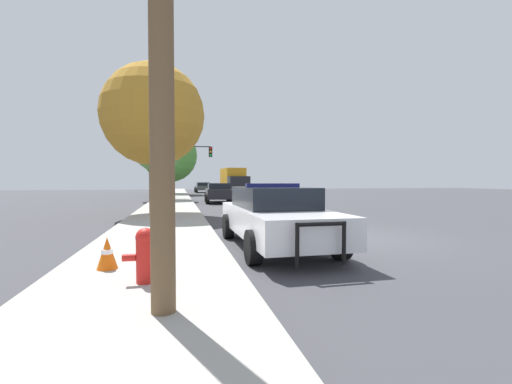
# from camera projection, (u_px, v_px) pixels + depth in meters

# --- Properties ---
(ground_plane) EXTENTS (110.00, 110.00, 0.00)m
(ground_plane) POSITION_uv_depth(u_px,v_px,m) (351.00, 238.00, 9.35)
(ground_plane) COLOR #3D3D42
(sidewalk_left) EXTENTS (3.00, 110.00, 0.13)m
(sidewalk_left) POSITION_uv_depth(u_px,v_px,m) (157.00, 243.00, 8.22)
(sidewalk_left) COLOR #A3A099
(sidewalk_left) RESTS_ON ground_plane
(police_car) EXTENTS (2.07, 5.07, 1.51)m
(police_car) POSITION_uv_depth(u_px,v_px,m) (275.00, 215.00, 8.11)
(police_car) COLOR white
(police_car) RESTS_ON ground_plane
(fire_hydrant) EXTENTS (0.62, 0.27, 0.78)m
(fire_hydrant) POSITION_uv_depth(u_px,v_px,m) (145.00, 253.00, 4.84)
(fire_hydrant) COLOR red
(fire_hydrant) RESTS_ON sidewalk_left
(traffic_light) EXTENTS (3.43, 0.35, 4.60)m
(traffic_light) POSITION_uv_depth(u_px,v_px,m) (190.00, 160.00, 29.87)
(traffic_light) COLOR #424247
(traffic_light) RESTS_ON sidewalk_left
(car_background_distant) EXTENTS (2.10, 4.18, 1.36)m
(car_background_distant) POSITION_uv_depth(u_px,v_px,m) (203.00, 187.00, 45.56)
(car_background_distant) COLOR #474C51
(car_background_distant) RESTS_ON ground_plane
(car_background_midblock) EXTENTS (2.04, 4.42, 1.40)m
(car_background_midblock) POSITION_uv_depth(u_px,v_px,m) (218.00, 192.00, 24.45)
(car_background_midblock) COLOR black
(car_background_midblock) RESTS_ON ground_plane
(box_truck) EXTENTS (3.00, 6.73, 3.19)m
(box_truck) POSITION_uv_depth(u_px,v_px,m) (234.00, 180.00, 43.98)
(box_truck) COLOR black
(box_truck) RESTS_ON ground_plane
(tree_sidewalk_mid) EXTENTS (3.90, 3.90, 6.03)m
(tree_sidewalk_mid) POSITION_uv_depth(u_px,v_px,m) (158.00, 147.00, 26.58)
(tree_sidewalk_mid) COLOR #4C3823
(tree_sidewalk_mid) RESTS_ON sidewalk_left
(tree_sidewalk_near) EXTENTS (4.52, 4.52, 6.65)m
(tree_sidewalk_near) POSITION_uv_depth(u_px,v_px,m) (153.00, 115.00, 15.20)
(tree_sidewalk_near) COLOR brown
(tree_sidewalk_near) RESTS_ON sidewalk_left
(tree_sidewalk_far) EXTENTS (6.06, 6.06, 7.36)m
(tree_sidewalk_far) POSITION_uv_depth(u_px,v_px,m) (170.00, 155.00, 38.45)
(tree_sidewalk_far) COLOR brown
(tree_sidewalk_far) RESTS_ON sidewalk_left
(traffic_cone) EXTENTS (0.33, 0.33, 0.52)m
(traffic_cone) POSITION_uv_depth(u_px,v_px,m) (107.00, 253.00, 5.58)
(traffic_cone) COLOR orange
(traffic_cone) RESTS_ON sidewalk_left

